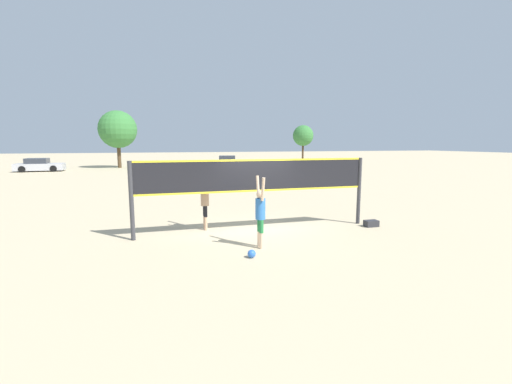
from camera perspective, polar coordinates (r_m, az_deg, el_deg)
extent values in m
plane|color=#C6B28C|center=(11.58, 0.00, -6.51)|extent=(200.00, 200.00, 0.00)
cylinder|color=#38383D|center=(10.92, -20.05, -1.44)|extent=(0.13, 0.13, 2.41)
cylinder|color=#38383D|center=(12.96, 16.79, 0.16)|extent=(0.13, 0.13, 2.41)
cube|color=black|center=(11.25, 0.00, 2.78)|extent=(7.66, 0.02, 1.07)
cube|color=yellow|center=(11.21, 0.00, 5.34)|extent=(7.66, 0.03, 0.06)
cube|color=yellow|center=(11.31, 0.00, 0.23)|extent=(7.66, 0.03, 0.06)
cylinder|color=beige|center=(9.65, 0.90, -8.12)|extent=(0.11, 0.11, 0.45)
cylinder|color=#267F3F|center=(9.54, 0.90, -5.75)|extent=(0.12, 0.12, 0.37)
cylinder|color=beige|center=(9.83, 0.55, -7.81)|extent=(0.11, 0.11, 0.45)
cylinder|color=#267F3F|center=(9.73, 0.56, -5.48)|extent=(0.12, 0.12, 0.37)
cylinder|color=#3372BF|center=(9.53, 0.73, -2.83)|extent=(0.28, 0.28, 0.58)
sphere|color=beige|center=(9.46, 0.74, -0.42)|extent=(0.23, 0.23, 0.23)
cylinder|color=beige|center=(9.21, 1.17, 0.45)|extent=(0.08, 0.21, 0.65)
cylinder|color=beige|center=(9.67, 0.33, 0.81)|extent=(0.08, 0.21, 0.65)
cylinder|color=tan|center=(11.96, -8.50, -5.00)|extent=(0.11, 0.11, 0.46)
cylinder|color=black|center=(11.88, -8.54, -3.05)|extent=(0.12, 0.12, 0.37)
cylinder|color=tan|center=(11.77, -8.37, -5.21)|extent=(0.11, 0.11, 0.46)
cylinder|color=black|center=(11.68, -8.41, -3.23)|extent=(0.12, 0.12, 0.37)
cylinder|color=tan|center=(11.69, -8.53, -0.83)|extent=(0.28, 0.28, 0.59)
sphere|color=tan|center=(11.64, -8.57, 1.15)|extent=(0.23, 0.23, 0.23)
cylinder|color=tan|center=(11.85, -8.74, 2.13)|extent=(0.08, 0.21, 0.66)
cylinder|color=tan|center=(11.38, -8.43, 1.89)|extent=(0.08, 0.21, 0.66)
sphere|color=blue|center=(8.95, -0.74, -10.25)|extent=(0.21, 0.21, 0.21)
cube|color=#2D2D33|center=(12.82, 18.65, -4.98)|extent=(0.47, 0.30, 0.22)
cube|color=navy|center=(42.20, -4.51, 4.84)|extent=(4.60, 2.74, 0.73)
cube|color=#2D333D|center=(42.17, -4.82, 5.69)|extent=(2.26, 2.08, 0.53)
cylinder|color=black|center=(43.08, -2.71, 4.69)|extent=(0.67, 0.36, 0.64)
cylinder|color=black|center=(41.33, -2.68, 4.54)|extent=(0.67, 0.36, 0.64)
cylinder|color=black|center=(43.13, -6.27, 4.66)|extent=(0.67, 0.36, 0.64)
cylinder|color=black|center=(41.38, -6.38, 4.51)|extent=(0.67, 0.36, 0.64)
cube|color=#B7B7BC|center=(42.04, -32.32, 3.57)|extent=(4.56, 1.91, 0.70)
cube|color=#2D333D|center=(42.07, -32.68, 4.39)|extent=(2.08, 1.68, 0.54)
cylinder|color=black|center=(42.55, -30.21, 3.55)|extent=(0.65, 0.24, 0.64)
cylinder|color=black|center=(40.92, -30.69, 3.37)|extent=(0.65, 0.24, 0.64)
cylinder|color=black|center=(43.22, -33.83, 3.33)|extent=(0.65, 0.24, 0.64)
cylinder|color=black|center=(41.62, -34.44, 3.15)|extent=(0.65, 0.24, 0.64)
cylinder|color=#4C3823|center=(43.87, -21.86, 5.93)|extent=(0.42, 0.42, 3.32)
sphere|color=#387A38|center=(43.88, -22.06, 9.66)|extent=(4.37, 4.37, 4.37)
cylinder|color=#4C3823|center=(49.94, 7.80, 6.55)|extent=(0.28, 0.28, 3.17)
sphere|color=#387A38|center=(49.93, 7.86, 9.30)|extent=(2.94, 2.94, 2.94)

